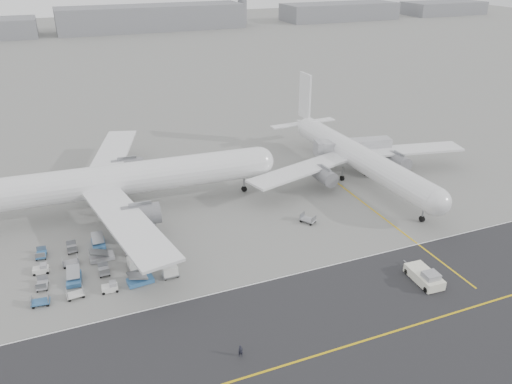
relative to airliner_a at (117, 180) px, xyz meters
name	(u,v)px	position (x,y,z in m)	size (l,w,h in m)	color
ground	(240,278)	(13.03, -28.25, -5.97)	(700.00, 700.00, 0.00)	gray
taxiway	(332,351)	(18.06, -46.23, -5.96)	(220.00, 59.00, 0.03)	#2C2C2E
horizon_buildings	(137,31)	(43.03, 231.75, -5.97)	(520.00, 28.00, 28.00)	gray
airliner_a	(117,180)	(0.00, 0.00, 0.00)	(60.12, 59.34, 20.73)	white
airliner_b	(357,156)	(47.54, -4.16, -0.89)	(50.45, 51.10, 17.62)	white
pushback_tug	(425,276)	(37.21, -39.16, -5.03)	(3.19, 8.00, 2.27)	white
jet_bridge	(354,148)	(50.26, 1.01, -1.31)	(17.90, 6.45, 6.68)	gray
gse_cluster	(104,267)	(-5.12, -17.97, -5.97)	(24.88, 19.78, 1.82)	#9B9BA1
stray_dolly	(308,222)	(29.78, -17.23, -5.97)	(1.62, 2.64, 1.62)	silver
ground_crew_a	(241,351)	(7.58, -43.01, -5.16)	(0.59, 0.38, 1.61)	black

